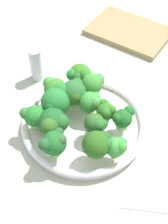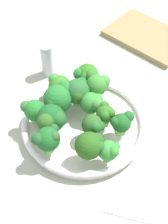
% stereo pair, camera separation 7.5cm
% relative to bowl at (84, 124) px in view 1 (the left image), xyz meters
% --- Properties ---
extents(ground_plane, '(1.30, 1.30, 0.03)m').
position_rel_bowl_xyz_m(ground_plane, '(0.02, -0.03, -0.03)').
color(ground_plane, '#A3B198').
extents(bowl, '(0.29, 0.29, 0.03)m').
position_rel_bowl_xyz_m(bowl, '(0.00, 0.00, 0.00)').
color(bowl, white).
rests_on(bowl, ground_plane).
extents(broccoli_floret_0, '(0.05, 0.05, 0.06)m').
position_rel_bowl_xyz_m(broccoli_floret_0, '(-0.05, -0.00, 0.05)').
color(broccoli_floret_0, '#87B45B').
rests_on(broccoli_floret_0, bowl).
extents(broccoli_floret_1, '(0.05, 0.05, 0.06)m').
position_rel_bowl_xyz_m(broccoli_floret_1, '(0.01, -0.03, 0.05)').
color(broccoli_floret_1, '#95CE70').
rests_on(broccoli_floret_1, bowl).
extents(broccoli_floret_2, '(0.05, 0.06, 0.07)m').
position_rel_bowl_xyz_m(broccoli_floret_2, '(0.05, -0.06, 0.05)').
color(broccoli_floret_2, '#9DCA65').
rests_on(broccoli_floret_2, bowl).
extents(broccoli_floret_3, '(0.07, 0.07, 0.07)m').
position_rel_bowl_xyz_m(broccoli_floret_3, '(0.00, 0.08, 0.06)').
color(broccoli_floret_3, '#93C264').
rests_on(broccoli_floret_3, bowl).
extents(broccoli_floret_4, '(0.06, 0.06, 0.07)m').
position_rel_bowl_xyz_m(broccoli_floret_4, '(-0.09, 0.03, 0.06)').
color(broccoli_floret_4, '#93C957').
rests_on(broccoli_floret_4, bowl).
extents(broccoli_floret_5, '(0.06, 0.06, 0.07)m').
position_rel_bowl_xyz_m(broccoli_floret_5, '(0.05, -0.01, 0.06)').
color(broccoli_floret_5, '#83BB5F').
rests_on(broccoli_floret_5, bowl).
extents(broccoli_floret_6, '(0.06, 0.05, 0.07)m').
position_rel_bowl_xyz_m(broccoli_floret_6, '(0.09, 0.02, 0.05)').
color(broccoli_floret_6, '#8ECA5B').
rests_on(broccoli_floret_6, bowl).
extents(broccoli_floret_7, '(0.05, 0.04, 0.06)m').
position_rel_bowl_xyz_m(broccoli_floret_7, '(-0.03, -0.04, 0.05)').
color(broccoli_floret_7, '#82B054').
rests_on(broccoli_floret_7, bowl).
extents(broccoli_floret_8, '(0.04, 0.06, 0.05)m').
position_rel_bowl_xyz_m(broccoli_floret_8, '(-0.06, -0.06, 0.05)').
color(broccoli_floret_8, '#79B45F').
rests_on(broccoli_floret_8, bowl).
extents(broccoli_floret_9, '(0.06, 0.05, 0.06)m').
position_rel_bowl_xyz_m(broccoli_floret_9, '(0.04, 0.10, 0.05)').
color(broccoli_floret_9, '#86C25F').
rests_on(broccoli_floret_9, bowl).
extents(broccoli_floret_10, '(0.05, 0.06, 0.07)m').
position_rel_bowl_xyz_m(broccoli_floret_10, '(-0.04, 0.10, 0.06)').
color(broccoli_floret_10, '#76C257').
rests_on(broccoli_floret_10, bowl).
extents(broccoli_floret_11, '(0.07, 0.08, 0.07)m').
position_rel_bowl_xyz_m(broccoli_floret_11, '(0.06, 0.04, 0.06)').
color(broccoli_floret_11, '#A1C961').
rests_on(broccoli_floret_11, bowl).
extents(broccoli_floret_12, '(0.07, 0.06, 0.07)m').
position_rel_bowl_xyz_m(broccoli_floret_12, '(0.10, -0.05, 0.05)').
color(broccoli_floret_12, '#9BD76C').
rests_on(broccoli_floret_12, bowl).
extents(broccoli_floret_13, '(0.05, 0.05, 0.05)m').
position_rel_bowl_xyz_m(broccoli_floret_13, '(-0.12, -0.00, 0.05)').
color(broccoli_floret_13, '#85B457').
rests_on(broccoli_floret_13, bowl).
extents(cutting_board, '(0.28, 0.24, 0.02)m').
position_rel_bowl_xyz_m(cutting_board, '(0.23, -0.32, -0.01)').
color(cutting_board, '#947E4F').
rests_on(cutting_board, ground_plane).
extents(pepper_shaker, '(0.03, 0.03, 0.09)m').
position_rel_bowl_xyz_m(pepper_shaker, '(0.22, 0.01, 0.03)').
color(pepper_shaker, silver).
rests_on(pepper_shaker, ground_plane).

